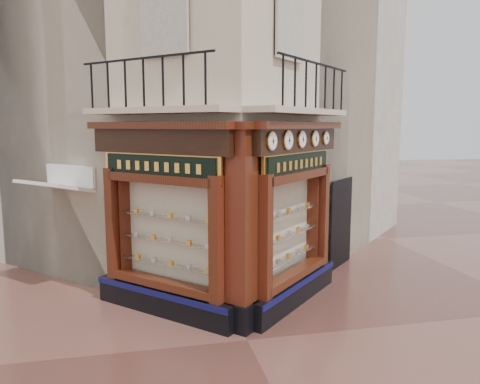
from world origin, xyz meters
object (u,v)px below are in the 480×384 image
object	(u,v)px
awning	(60,289)
signboard_left	(159,166)
clock_b	(288,140)
clock_c	(302,139)
clock_d	(315,139)
clock_e	(326,138)
signboard_right	(298,164)
corner_pilaster	(241,231)
clock_a	(272,141)

from	to	relation	value
awning	signboard_left	size ratio (longest dim) A/B	0.78
clock_b	clock_c	world-z (taller)	clock_b
clock_c	signboard_left	size ratio (longest dim) A/B	0.16
clock_d	clock_e	xyz separation A→B (m)	(0.43, 0.43, 0.00)
signboard_left	signboard_right	size ratio (longest dim) A/B	1.02
signboard_left	clock_e	bearing A→B (deg)	-123.76
clock_e	corner_pilaster	bearing A→B (deg)	171.74
corner_pilaster	awning	size ratio (longest dim) A/B	2.33
signboard_left	signboard_right	world-z (taller)	signboard_left
clock_a	clock_d	xyz separation A→B (m)	(1.39, 1.39, 0.00)
clock_d	corner_pilaster	bearing A→B (deg)	169.62
clock_e	signboard_left	world-z (taller)	clock_e
clock_c	signboard_right	xyz separation A→B (m)	(-0.01, 0.14, -0.52)
signboard_right	clock_e	bearing A→B (deg)	-5.30
awning	signboard_right	size ratio (longest dim) A/B	0.79
signboard_right	corner_pilaster	bearing A→B (deg)	169.75
corner_pilaster	clock_d	size ratio (longest dim) A/B	11.29
clock_a	signboard_right	xyz separation A→B (m)	(0.90, 1.06, -0.52)
corner_pilaster	clock_e	bearing A→B (deg)	-8.26
clock_d	awning	world-z (taller)	clock_d
corner_pilaster	clock_a	distance (m)	1.77
corner_pilaster	signboard_right	bearing A→B (deg)	-10.25
signboard_right	clock_b	bearing A→B (deg)	-171.29
clock_c	clock_d	bearing A→B (deg)	-0.00
clock_d	signboard_right	world-z (taller)	clock_d
clock_b	clock_e	xyz separation A→B (m)	(1.35, 1.35, -0.00)
awning	clock_b	bearing A→B (deg)	-163.88
clock_c	awning	bearing A→B (deg)	112.21
clock_a	clock_b	distance (m)	0.66
corner_pilaster	clock_e	size ratio (longest dim) A/B	12.96
awning	corner_pilaster	bearing A→B (deg)	-174.13
clock_b	clock_d	size ratio (longest dim) A/B	1.10
clock_e	awning	bearing A→B (deg)	123.05
clock_a	awning	size ratio (longest dim) A/B	0.21
clock_a	clock_b	world-z (taller)	clock_b
clock_c	clock_d	world-z (taller)	clock_c
awning	signboard_left	distance (m)	4.40
clock_c	clock_a	bearing A→B (deg)	180.00
clock_d	signboard_left	bearing A→B (deg)	140.57
clock_e	clock_d	bearing A→B (deg)	-180.00
clock_e	signboard_right	xyz separation A→B (m)	(-0.92, -0.76, -0.52)
clock_c	clock_e	world-z (taller)	clock_c
clock_b	signboard_right	xyz separation A→B (m)	(0.43, 0.59, -0.52)
awning	signboard_right	world-z (taller)	signboard_right
clock_c	clock_d	size ratio (longest dim) A/B	1.03
clock_c	awning	distance (m)	6.76
clock_b	clock_d	distance (m)	1.30
clock_a	signboard_right	world-z (taller)	clock_a
corner_pilaster	clock_c	size ratio (longest dim) A/B	11.01
clock_c	clock_b	bearing A→B (deg)	-180.00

